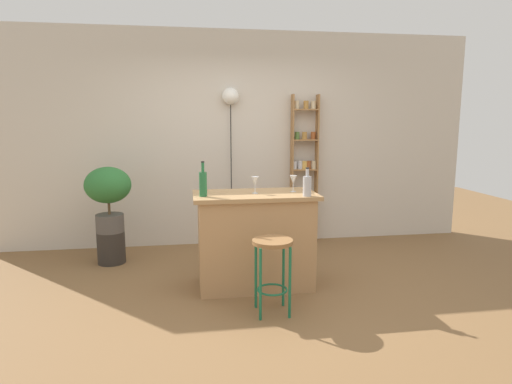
# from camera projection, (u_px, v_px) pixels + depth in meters

# --- Properties ---
(ground) EXTENTS (12.00, 12.00, 0.00)m
(ground) POSITION_uv_depth(u_px,v_px,m) (260.00, 297.00, 4.13)
(ground) COLOR brown
(back_wall) EXTENTS (6.40, 0.10, 2.80)m
(back_wall) POSITION_uv_depth(u_px,v_px,m) (236.00, 139.00, 5.80)
(back_wall) COLOR beige
(back_wall) RESTS_ON ground
(kitchen_counter) EXTENTS (1.21, 0.63, 0.95)m
(kitchen_counter) POSITION_uv_depth(u_px,v_px,m) (255.00, 240.00, 4.34)
(kitchen_counter) COLOR tan
(kitchen_counter) RESTS_ON ground
(bar_stool) EXTENTS (0.35, 0.35, 0.65)m
(bar_stool) POSITION_uv_depth(u_px,v_px,m) (272.00, 258.00, 3.71)
(bar_stool) COLOR #196642
(bar_stool) RESTS_ON ground
(spice_shelf) EXTENTS (0.36, 0.13, 1.99)m
(spice_shelf) POSITION_uv_depth(u_px,v_px,m) (304.00, 169.00, 5.87)
(spice_shelf) COLOR #9E7042
(spice_shelf) RESTS_ON ground
(plant_stool) EXTENTS (0.32, 0.32, 0.37)m
(plant_stool) POSITION_uv_depth(u_px,v_px,m) (111.00, 247.00, 5.08)
(plant_stool) COLOR #2D2823
(plant_stool) RESTS_ON ground
(potted_plant) EXTENTS (0.52, 0.47, 0.76)m
(potted_plant) POSITION_uv_depth(u_px,v_px,m) (108.00, 192.00, 4.98)
(potted_plant) COLOR #514C47
(potted_plant) RESTS_ON plant_stool
(bottle_vinegar) EXTENTS (0.07, 0.07, 0.33)m
(bottle_vinegar) POSITION_uv_depth(u_px,v_px,m) (203.00, 183.00, 4.07)
(bottle_vinegar) COLOR #236638
(bottle_vinegar) RESTS_ON kitchen_counter
(bottle_soda_blue) EXTENTS (0.08, 0.08, 0.27)m
(bottle_soda_blue) POSITION_uv_depth(u_px,v_px,m) (307.00, 185.00, 4.09)
(bottle_soda_blue) COLOR #B2B2B7
(bottle_soda_blue) RESTS_ON kitchen_counter
(wine_glass_left) EXTENTS (0.07, 0.07, 0.16)m
(wine_glass_left) POSITION_uv_depth(u_px,v_px,m) (293.00, 180.00, 4.33)
(wine_glass_left) COLOR silver
(wine_glass_left) RESTS_ON kitchen_counter
(wine_glass_center) EXTENTS (0.07, 0.07, 0.16)m
(wine_glass_center) POSITION_uv_depth(u_px,v_px,m) (255.00, 181.00, 4.24)
(wine_glass_center) COLOR silver
(wine_glass_center) RESTS_ON kitchen_counter
(pendant_globe_light) EXTENTS (0.22, 0.22, 2.07)m
(pendant_globe_light) POSITION_uv_depth(u_px,v_px,m) (231.00, 98.00, 5.59)
(pendant_globe_light) COLOR black
(pendant_globe_light) RESTS_ON ground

